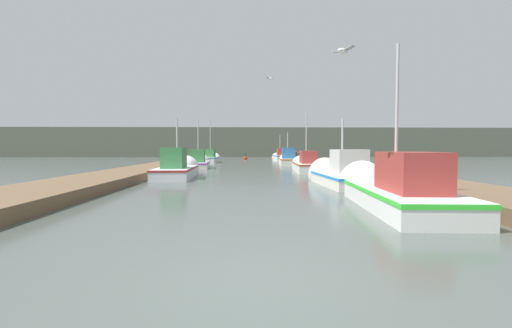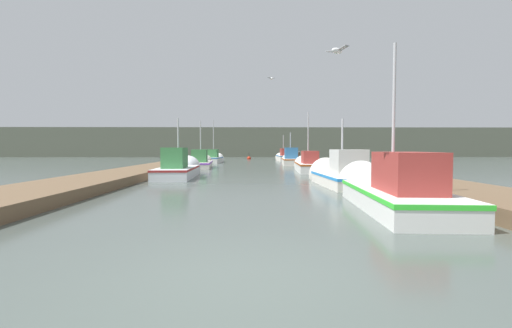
% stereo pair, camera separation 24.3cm
% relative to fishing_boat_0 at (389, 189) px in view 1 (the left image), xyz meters
% --- Properties ---
extents(ground_plane, '(200.00, 200.00, 0.00)m').
position_rel_fishing_boat_0_xyz_m(ground_plane, '(-3.81, -5.34, -0.43)').
color(ground_plane, '#47514C').
extents(dock_left, '(2.91, 40.00, 0.38)m').
position_rel_fishing_boat_0_xyz_m(dock_left, '(-10.26, 10.66, -0.24)').
color(dock_left, brown).
rests_on(dock_left, ground_plane).
extents(dock_right, '(2.91, 40.00, 0.38)m').
position_rel_fishing_boat_0_xyz_m(dock_right, '(2.64, 10.66, -0.24)').
color(dock_right, brown).
rests_on(dock_right, ground_plane).
extents(distant_shore_ridge, '(120.00, 16.00, 5.13)m').
position_rel_fishing_boat_0_xyz_m(distant_shore_ridge, '(-3.81, 57.43, 2.14)').
color(distant_shore_ridge, '#565B4C').
rests_on(distant_shore_ridge, ground_plane).
extents(fishing_boat_0, '(2.21, 6.23, 4.85)m').
position_rel_fishing_boat_0_xyz_m(fishing_boat_0, '(0.00, 0.00, 0.00)').
color(fishing_boat_0, silver).
rests_on(fishing_boat_0, ground_plane).
extents(fishing_boat_1, '(2.00, 5.03, 3.41)m').
position_rel_fishing_boat_0_xyz_m(fishing_boat_1, '(0.08, 5.22, -0.02)').
color(fishing_boat_1, silver).
rests_on(fishing_boat_1, ground_plane).
extents(fishing_boat_2, '(1.92, 6.15, 3.71)m').
position_rel_fishing_boat_0_xyz_m(fishing_boat_2, '(-7.66, 9.45, 0.01)').
color(fishing_boat_2, silver).
rests_on(fishing_boat_2, ground_plane).
extents(fishing_boat_3, '(1.84, 6.27, 4.40)m').
position_rel_fishing_boat_0_xyz_m(fishing_boat_3, '(0.13, 13.82, 0.01)').
color(fishing_boat_3, silver).
rests_on(fishing_boat_3, ground_plane).
extents(fishing_boat_4, '(2.06, 6.55, 4.26)m').
position_rel_fishing_boat_0_xyz_m(fishing_boat_4, '(-7.78, 18.53, -0.03)').
color(fishing_boat_4, silver).
rests_on(fishing_boat_4, ground_plane).
extents(fishing_boat_5, '(1.72, 5.96, 3.40)m').
position_rel_fishing_boat_0_xyz_m(fishing_boat_5, '(-0.00, 22.81, 0.09)').
color(fishing_boat_5, silver).
rests_on(fishing_boat_5, ground_plane).
extents(fishing_boat_6, '(1.85, 4.86, 4.98)m').
position_rel_fishing_boat_0_xyz_m(fishing_boat_6, '(-7.67, 27.50, 0.01)').
color(fishing_boat_6, silver).
rests_on(fishing_boat_6, ground_plane).
extents(fishing_boat_7, '(1.55, 5.03, 3.43)m').
position_rel_fishing_boat_0_xyz_m(fishing_boat_7, '(0.22, 32.20, 0.06)').
color(fishing_boat_7, silver).
rests_on(fishing_boat_7, ground_plane).
extents(mooring_piling_0, '(0.33, 0.33, 1.16)m').
position_rel_fishing_boat_0_xyz_m(mooring_piling_0, '(1.08, 22.32, 0.16)').
color(mooring_piling_0, '#473523').
rests_on(mooring_piling_0, ground_plane).
extents(mooring_piling_1, '(0.33, 0.33, 1.22)m').
position_rel_fishing_boat_0_xyz_m(mooring_piling_1, '(1.05, 24.81, 0.19)').
color(mooring_piling_1, '#473523').
rests_on(mooring_piling_1, ground_plane).
extents(channel_buoy, '(0.53, 0.53, 1.03)m').
position_rel_fishing_boat_0_xyz_m(channel_buoy, '(-3.95, 37.61, -0.27)').
color(channel_buoy, red).
rests_on(channel_buoy, ground_plane).
extents(seagull_lead, '(0.51, 0.42, 0.12)m').
position_rel_fishing_boat_0_xyz_m(seagull_lead, '(-2.46, 12.03, 5.45)').
color(seagull_lead, white).
extents(seagull_1, '(0.41, 0.52, 0.12)m').
position_rel_fishing_boat_0_xyz_m(seagull_1, '(-1.96, -2.14, 3.18)').
color(seagull_1, white).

